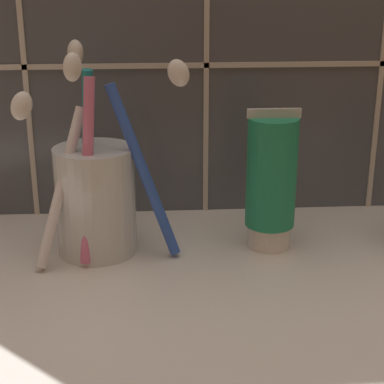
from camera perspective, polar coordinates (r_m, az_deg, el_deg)
The scene contains 4 objects.
sink_counter at distance 53.01cm, azimuth 0.72°, elevation -8.67°, with size 68.84×31.61×2.00cm, color silver.
tile_wall_backsplash at distance 62.74cm, azimuth -0.37°, elevation 16.14°, with size 78.84×1.72×44.52cm.
toothbrush_cup at distance 55.84cm, azimuth -8.57°, elevation -0.14°, with size 14.54×9.70×18.25cm.
toothpaste_tube at distance 56.47cm, azimuth 7.05°, elevation 0.99°, with size 4.61×4.39×12.64cm.
Camera 1 is at (-3.71, -46.45, 26.28)cm, focal length 60.00 mm.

